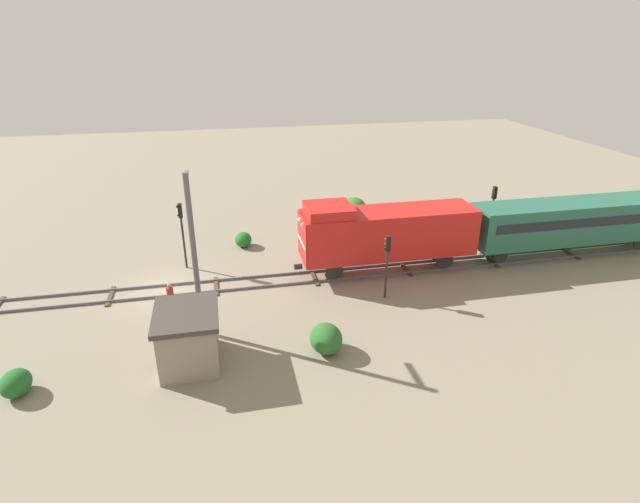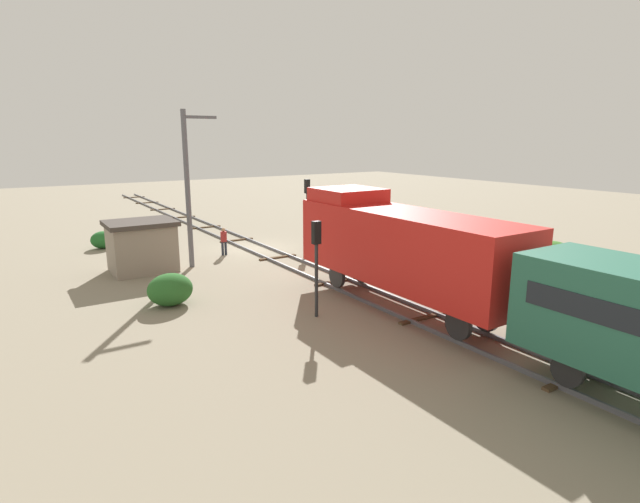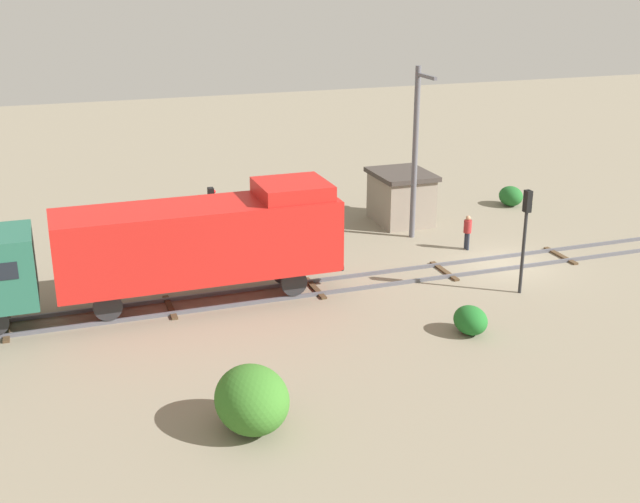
{
  "view_description": "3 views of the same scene",
  "coord_description": "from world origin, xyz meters",
  "px_view_note": "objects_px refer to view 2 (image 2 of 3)",
  "views": [
    {
      "loc": [
        27.81,
        3.7,
        14.31
      ],
      "look_at": [
        0.44,
        9.49,
        1.97
      ],
      "focal_mm": 28.0,
      "sensor_mm": 36.0,
      "label": 1
    },
    {
      "loc": [
        13.56,
        28.83,
        7.03
      ],
      "look_at": [
        0.58,
        8.64,
        1.55
      ],
      "focal_mm": 28.0,
      "sensor_mm": 36.0,
      "label": 2
    },
    {
      "loc": [
        -29.71,
        19.38,
        12.82
      ],
      "look_at": [
        -0.89,
        9.26,
        2.0
      ],
      "focal_mm": 45.0,
      "sensor_mm": 36.0,
      "label": 3
    }
  ],
  "objects_px": {
    "worker_near_track": "(224,239)",
    "relay_hut": "(142,246)",
    "traffic_signal_mid": "(316,251)",
    "locomotive": "(400,244)",
    "traffic_signal_near": "(307,200)",
    "catenary_mast": "(188,186)"
  },
  "relations": [
    {
      "from": "traffic_signal_near",
      "to": "traffic_signal_mid",
      "type": "height_order",
      "value": "traffic_signal_near"
    },
    {
      "from": "traffic_signal_near",
      "to": "relay_hut",
      "type": "distance_m",
      "value": 10.84
    },
    {
      "from": "relay_hut",
      "to": "catenary_mast",
      "type": "bearing_deg",
      "value": 168.56
    },
    {
      "from": "traffic_signal_mid",
      "to": "catenary_mast",
      "type": "distance_m",
      "value": 10.73
    },
    {
      "from": "locomotive",
      "to": "traffic_signal_mid",
      "type": "xyz_separation_m",
      "value": [
        3.4,
        -1.04,
        -0.06
      ]
    },
    {
      "from": "traffic_signal_near",
      "to": "catenary_mast",
      "type": "bearing_deg",
      "value": 7.53
    },
    {
      "from": "traffic_signal_near",
      "to": "worker_near_track",
      "type": "xyz_separation_m",
      "value": [
        5.6,
        -0.59,
        -2.07
      ]
    },
    {
      "from": "locomotive",
      "to": "relay_hut",
      "type": "height_order",
      "value": "locomotive"
    },
    {
      "from": "traffic_signal_mid",
      "to": "catenary_mast",
      "type": "xyz_separation_m",
      "value": [
        1.54,
        -10.47,
        1.78
      ]
    },
    {
      "from": "traffic_signal_mid",
      "to": "locomotive",
      "type": "bearing_deg",
      "value": 162.92
    },
    {
      "from": "traffic_signal_mid",
      "to": "worker_near_track",
      "type": "relative_size",
      "value": 2.29
    },
    {
      "from": "locomotive",
      "to": "traffic_signal_mid",
      "type": "bearing_deg",
      "value": -17.08
    },
    {
      "from": "traffic_signal_mid",
      "to": "worker_near_track",
      "type": "distance_m",
      "value": 12.3
    },
    {
      "from": "catenary_mast",
      "to": "relay_hut",
      "type": "xyz_separation_m",
      "value": [
        2.56,
        -0.52,
        -3.11
      ]
    },
    {
      "from": "traffic_signal_near",
      "to": "relay_hut",
      "type": "relative_size",
      "value": 1.26
    },
    {
      "from": "worker_near_track",
      "to": "relay_hut",
      "type": "relative_size",
      "value": 0.49
    },
    {
      "from": "worker_near_track",
      "to": "relay_hut",
      "type": "xyz_separation_m",
      "value": [
        5.1,
        1.15,
        0.4
      ]
    },
    {
      "from": "catenary_mast",
      "to": "relay_hut",
      "type": "relative_size",
      "value": 2.43
    },
    {
      "from": "locomotive",
      "to": "traffic_signal_near",
      "type": "distance_m",
      "value": 12.99
    },
    {
      "from": "traffic_signal_mid",
      "to": "relay_hut",
      "type": "relative_size",
      "value": 1.11
    },
    {
      "from": "traffic_signal_near",
      "to": "relay_hut",
      "type": "bearing_deg",
      "value": 2.99
    },
    {
      "from": "relay_hut",
      "to": "worker_near_track",
      "type": "bearing_deg",
      "value": -167.26
    }
  ]
}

